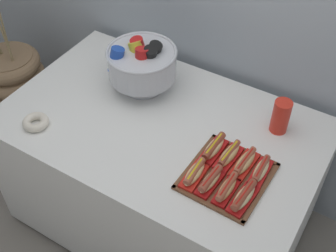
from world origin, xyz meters
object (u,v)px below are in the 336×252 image
Objects in this scene: floor_vase at (19,96)px; donut at (36,122)px; buffet_table at (161,174)px; punch_bowl at (142,63)px; hot_dog_3 at (244,197)px; serving_tray at (227,176)px; hot_dog_6 at (245,163)px; hot_dog_4 at (214,148)px; hot_dog_7 at (261,171)px; cup_stack at (281,116)px; hot_dog_1 at (210,181)px; hot_dog_5 at (229,155)px; hot_dog_2 at (227,189)px; hot_dog_0 at (194,173)px.

donut is at bearing -32.23° from floor_vase.
floor_vase is (-1.22, 0.14, -0.11)m from buffet_table.
hot_dog_3 is at bearing -27.95° from punch_bowl.
hot_dog_6 is at bearing 64.11° from serving_tray.
punch_bowl is (-0.52, 0.22, 0.12)m from hot_dog_4.
hot_dog_4 reaches higher than hot_dog_7.
hot_dog_6 is 0.98m from donut.
hot_dog_6 is (0.15, -0.00, -0.00)m from hot_dog_4.
buffet_table is at bearing 171.40° from hot_dog_4.
hot_dog_1 is at bearing -104.30° from cup_stack.
hot_dog_1 is at bearing -91.45° from hot_dog_5.
hot_dog_1 is at bearing -29.63° from buffet_table.
punch_bowl is at bearing 153.98° from serving_tray.
hot_dog_2 is 0.18m from hot_dog_5.
hot_dog_0 is at bearing 178.55° from hot_dog_2.
donut is at bearing -150.19° from cup_stack.
hot_dog_2 is at bearing -1.45° from hot_dog_0.
hot_dog_2 is 0.78m from punch_bowl.
hot_dog_7 is at bearing 34.81° from hot_dog_0.
floor_vase is at bearing 173.44° from hot_dog_6.
hot_dog_4 is 0.84m from donut.
cup_stack is (0.12, 0.46, 0.05)m from hot_dog_1.
hot_dog_1 reaches higher than hot_dog_0.
hot_dog_2 and hot_dog_3 have the same top height.
hot_dog_7 is (0.07, -0.00, -0.00)m from hot_dog_6.
donut is (-0.95, -0.27, -0.01)m from hot_dog_6.
floor_vase is at bearing 168.37° from hot_dog_3.
hot_dog_5 is 1.06× the size of cup_stack.
hot_dog_0 is 0.22m from hot_dog_6.
buffet_table is at bearing 174.43° from hot_dog_7.
floor_vase reaches higher than cup_stack.
buffet_table is 9.40× the size of hot_dog_2.
hot_dog_1 is at bearing 178.55° from hot_dog_3.
hot_dog_7 is (1.75, -0.19, 0.52)m from floor_vase.
hot_dog_3 is 1.02× the size of hot_dog_4.
buffet_table is 8.54× the size of hot_dog_3.
floor_vase is 7.07× the size of hot_dog_2.
cup_stack is (0.19, 0.29, 0.05)m from hot_dog_4.
cup_stack reaches higher than hot_dog_3.
hot_dog_7 is (0.23, 0.16, -0.00)m from hot_dog_0.
hot_dog_7 is at bearing -1.45° from hot_dog_6.
hot_dog_5 is 1.43× the size of donut.
hot_dog_0 is at bearing 178.55° from hot_dog_1.
hot_dog_7 reaches higher than serving_tray.
serving_tray is 0.14m from hot_dog_3.
hot_dog_2 is at bearing -12.08° from floor_vase.
hot_dog_6 is (0.15, 0.16, -0.00)m from hot_dog_0.
hot_dog_7 is (0.15, 0.16, -0.00)m from hot_dog_1.
hot_dog_5 is at bearing 88.55° from hot_dog_1.
hot_dog_7 is at bearing -83.01° from cup_stack.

